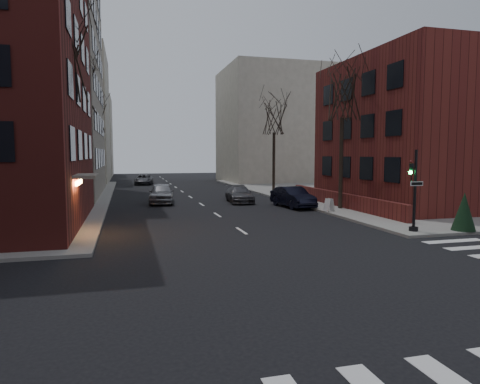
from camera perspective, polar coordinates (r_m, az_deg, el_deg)
name	(u,v)px	position (r m, az deg, el deg)	size (l,w,h in m)	color
ground	(370,316)	(11.30, 16.95, -15.54)	(160.00, 160.00, 0.00)	black
sidewalk_far_right	(454,189)	(52.29, 26.65, 0.31)	(44.00, 44.00, 0.15)	gray
building_right_brick	(427,133)	(35.71, 23.65, 7.17)	(12.00, 14.00, 11.00)	maroon
low_wall_right	(340,199)	(31.87, 13.16, -0.97)	(0.35, 16.00, 1.00)	maroon
building_distant_la	(55,117)	(64.82, -23.49, 9.15)	(14.00, 16.00, 18.00)	beige
building_distant_ra	(273,126)	(62.60, 4.42, 8.79)	(14.00, 14.00, 16.00)	beige
building_distant_lb	(82,137)	(81.33, -20.26, 6.93)	(10.00, 12.00, 14.00)	beige
traffic_signal	(414,196)	(22.61, 22.15, -0.44)	(0.76, 0.44, 4.00)	black
tree_left_a	(57,61)	(23.59, -23.18, 15.76)	(4.18, 4.18, 10.26)	#2D231C
tree_left_b	(81,88)	(35.43, -20.39, 12.84)	(4.40, 4.40, 10.80)	#2D231C
tree_left_c	(95,116)	(49.21, -18.81, 9.58)	(3.96, 3.96, 9.72)	#2D231C
tree_right_a	(342,94)	(30.86, 13.50, 12.56)	(3.96, 3.96, 9.72)	#2D231C
tree_right_b	(274,118)	(43.58, 4.57, 9.87)	(3.74, 3.74, 9.18)	#2D231C
streetlamp_near	(87,150)	(31.05, -19.71, 5.34)	(0.36, 0.36, 6.28)	black
streetlamp_far	(102,151)	(51.01, -17.87, 5.18)	(0.36, 0.36, 6.28)	black
parked_sedan	(293,197)	(31.82, 7.04, -0.68)	(1.62, 4.64, 1.53)	black
car_lane_silver	(162,193)	(34.73, -10.42, -0.16)	(1.92, 4.76, 1.62)	gray
car_lane_gray	(239,194)	(34.90, -0.07, -0.30)	(1.86, 4.58, 1.33)	#444348
car_lane_far	(144,180)	(56.59, -12.70, 1.63)	(2.17, 4.70, 1.31)	#47474C
sandwich_board	(329,205)	(28.95, 11.80, -1.68)	(0.38, 0.54, 0.86)	silver
evergreen_shrub	(464,211)	(23.96, 27.70, -2.30)	(1.14, 1.14, 1.90)	black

